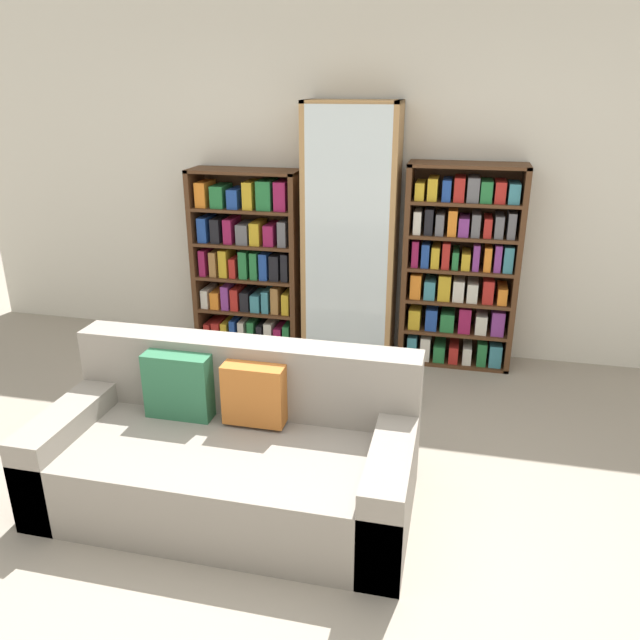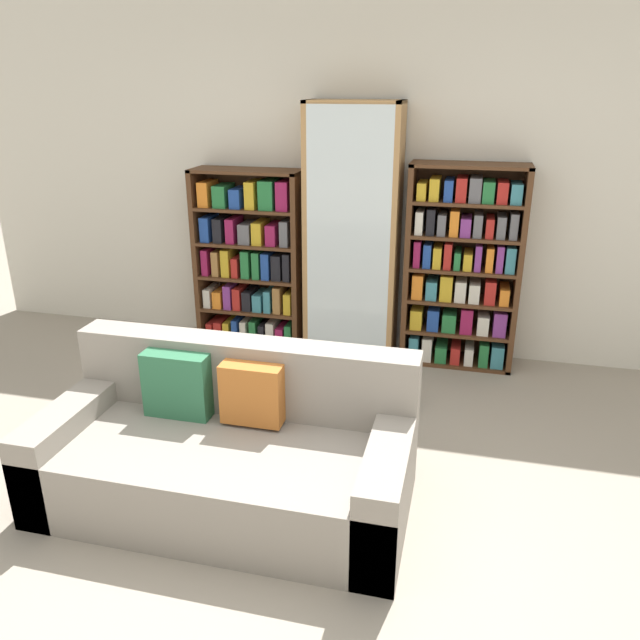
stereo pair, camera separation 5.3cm
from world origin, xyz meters
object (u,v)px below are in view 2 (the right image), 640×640
(display_cabinet, at_px, (353,236))
(wine_bottle, at_px, (406,387))
(couch, at_px, (228,453))
(bookshelf_left, at_px, (251,261))
(bookshelf_right, at_px, (462,270))

(display_cabinet, relative_size, wine_bottle, 5.06)
(couch, relative_size, bookshelf_left, 1.31)
(bookshelf_left, xyz_separation_m, display_cabinet, (0.84, -0.02, 0.26))
(bookshelf_left, bearing_deg, couch, -73.85)
(bookshelf_left, relative_size, display_cabinet, 0.74)
(bookshelf_left, distance_m, wine_bottle, 1.72)
(bookshelf_left, xyz_separation_m, bookshelf_right, (1.68, -0.00, 0.05))
(bookshelf_right, bearing_deg, couch, -118.06)
(couch, relative_size, display_cabinet, 0.96)
(display_cabinet, bearing_deg, bookshelf_left, 178.93)
(bookshelf_right, height_order, wine_bottle, bookshelf_right)
(couch, height_order, wine_bottle, couch)
(couch, height_order, display_cabinet, display_cabinet)
(bookshelf_left, height_order, wine_bottle, bookshelf_left)
(wine_bottle, bearing_deg, display_cabinet, 122.84)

